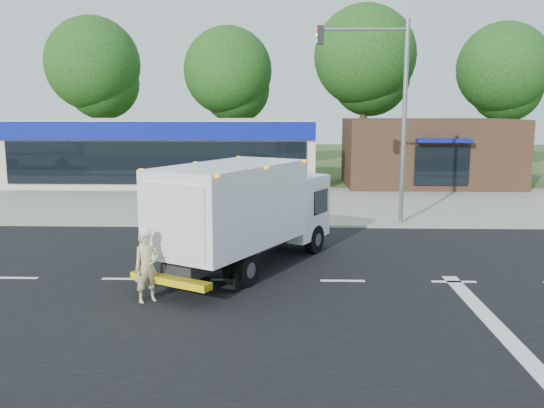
% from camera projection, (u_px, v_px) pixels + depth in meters
% --- Properties ---
extents(ground, '(120.00, 120.00, 0.00)m').
position_uv_depth(ground, '(343.00, 281.00, 15.62)').
color(ground, '#385123').
rests_on(ground, ground).
extents(road_asphalt, '(60.00, 14.00, 0.02)m').
position_uv_depth(road_asphalt, '(343.00, 281.00, 15.62)').
color(road_asphalt, black).
rests_on(road_asphalt, ground).
extents(sidewalk, '(60.00, 2.40, 0.12)m').
position_uv_depth(sidewalk, '(324.00, 221.00, 23.70)').
color(sidewalk, gray).
rests_on(sidewalk, ground).
extents(parking_apron, '(60.00, 9.00, 0.02)m').
position_uv_depth(parking_apron, '(318.00, 200.00, 29.42)').
color(parking_apron, gray).
rests_on(parking_apron, ground).
extents(lane_markings, '(55.20, 7.00, 0.01)m').
position_uv_depth(lane_markings, '(402.00, 297.00, 14.25)').
color(lane_markings, silver).
rests_on(lane_markings, road_asphalt).
extents(ems_box_truck, '(5.32, 7.28, 3.15)m').
position_uv_depth(ems_box_truck, '(245.00, 208.00, 16.57)').
color(ems_box_truck, black).
rests_on(ems_box_truck, ground).
extents(emergency_worker, '(0.76, 0.71, 1.85)m').
position_uv_depth(emergency_worker, '(147.00, 265.00, 13.85)').
color(emergency_worker, tan).
rests_on(emergency_worker, ground).
extents(retail_strip_mall, '(18.00, 6.20, 4.00)m').
position_uv_depth(retail_strip_mall, '(166.00, 152.00, 35.20)').
color(retail_strip_mall, beige).
rests_on(retail_strip_mall, ground).
extents(brown_storefront, '(10.00, 6.70, 4.00)m').
position_uv_depth(brown_storefront, '(429.00, 152.00, 34.79)').
color(brown_storefront, '#382316').
rests_on(brown_storefront, ground).
extents(traffic_signal_pole, '(3.51, 0.25, 8.00)m').
position_uv_depth(traffic_signal_pole, '(388.00, 101.00, 22.23)').
color(traffic_signal_pole, gray).
rests_on(traffic_signal_pole, ground).
extents(background_trees, '(36.77, 7.39, 12.10)m').
position_uv_depth(background_trees, '(298.00, 70.00, 42.20)').
color(background_trees, '#332114').
rests_on(background_trees, ground).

